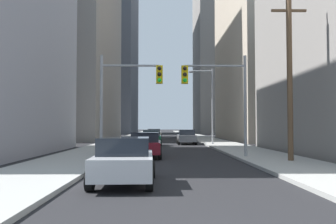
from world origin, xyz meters
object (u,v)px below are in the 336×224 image
sedan_grey (186,137)px  traffic_signal_near_right (217,89)px  sedan_silver (124,160)px  traffic_signal_near_left (128,89)px  sedan_green (152,138)px  sedan_beige (154,135)px  sedan_maroon (145,145)px

sedan_grey → traffic_signal_near_right: traffic_signal_near_right is taller
sedan_silver → sedan_grey: size_ratio=1.01×
sedan_grey → traffic_signal_near_left: size_ratio=0.70×
sedan_green → sedan_beige: same height
sedan_grey → sedan_silver: bearing=-98.5°
traffic_signal_near_right → traffic_signal_near_left: bearing=-180.0°
sedan_beige → traffic_signal_near_right: bearing=-81.1°
sedan_silver → traffic_signal_near_right: traffic_signal_near_right is taller
sedan_maroon → traffic_signal_near_left: 3.49m
sedan_silver → sedan_grey: (3.80, 25.53, 0.00)m
sedan_grey → sedan_beige: 11.05m
sedan_maroon → sedan_green: same height
sedan_beige → sedan_maroon: bearing=-90.0°
sedan_maroon → sedan_beige: (-0.02, 26.28, 0.00)m
sedan_maroon → sedan_grey: bearing=77.3°
sedan_maroon → sedan_beige: same height
sedan_maroon → traffic_signal_near_left: traffic_signal_near_left is taller
traffic_signal_near_right → sedan_beige: bearing=98.9°
sedan_beige → traffic_signal_near_right: (4.23, -27.05, 3.27)m
sedan_green → sedan_grey: (3.55, 2.82, 0.00)m
sedan_silver → sedan_maroon: (0.24, 9.70, 0.00)m
sedan_beige → traffic_signal_near_left: (-0.95, -27.05, 3.26)m
sedan_maroon → sedan_beige: size_ratio=0.99×
sedan_maroon → sedan_grey: 16.22m
traffic_signal_near_right → sedan_maroon: bearing=169.7°
traffic_signal_near_left → traffic_signal_near_right: bearing=0.0°
sedan_silver → traffic_signal_near_left: 9.54m
sedan_maroon → traffic_signal_near_right: (4.21, -0.76, 3.27)m
sedan_silver → sedan_green: (0.25, 22.71, 0.00)m
sedan_maroon → traffic_signal_near_left: (-0.97, -0.76, 3.26)m
sedan_maroon → sedan_beige: 26.28m
sedan_green → sedan_grey: 4.53m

